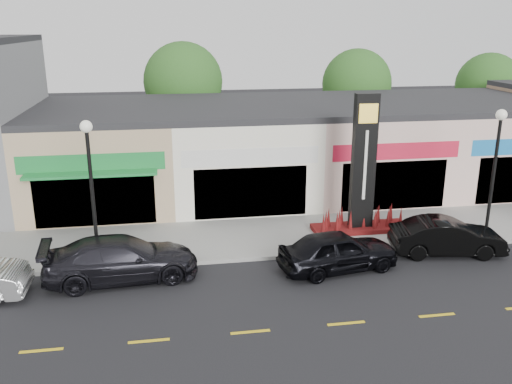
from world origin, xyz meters
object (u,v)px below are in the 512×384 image
(car_black_sedan, at_px, (338,251))
(lamp_east_near, at_px, (495,162))
(lamp_west_near, at_px, (91,179))
(car_dark_sedan, at_px, (121,259))
(car_black_conv, at_px, (447,237))
(pylon_sign, at_px, (362,184))

(car_black_sedan, bearing_deg, lamp_east_near, -86.05)
(lamp_west_near, relative_size, car_dark_sedan, 1.00)
(lamp_east_near, height_order, car_dark_sedan, lamp_east_near)
(car_dark_sedan, height_order, car_black_conv, car_dark_sedan)
(lamp_east_near, relative_size, car_black_sedan, 1.22)
(lamp_west_near, relative_size, car_black_conv, 1.24)
(car_dark_sedan, distance_m, car_black_sedan, 7.95)
(lamp_east_near, height_order, car_black_sedan, lamp_east_near)
(pylon_sign, xyz_separation_m, car_dark_sedan, (-10.04, -2.92, -1.48))
(car_black_sedan, bearing_deg, lamp_west_near, 69.13)
(pylon_sign, relative_size, car_black_conv, 1.35)
(lamp_west_near, height_order, car_dark_sedan, lamp_west_near)
(car_dark_sedan, relative_size, car_black_sedan, 1.21)
(car_dark_sedan, bearing_deg, car_black_sedan, -98.81)
(car_dark_sedan, height_order, car_black_sedan, car_dark_sedan)
(lamp_east_near, relative_size, car_dark_sedan, 1.00)
(pylon_sign, bearing_deg, car_black_conv, -45.73)
(car_dark_sedan, bearing_deg, car_black_conv, -94.21)
(lamp_east_near, height_order, car_black_conv, lamp_east_near)
(pylon_sign, bearing_deg, lamp_west_near, -171.23)
(lamp_east_near, distance_m, pylon_sign, 5.42)
(lamp_west_near, xyz_separation_m, car_black_sedan, (8.90, -1.74, -2.71))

